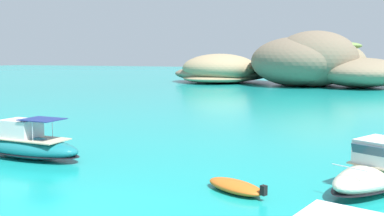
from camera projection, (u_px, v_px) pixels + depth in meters
islet_large at (313, 62)px, 79.26m from camera, size 30.43×32.36×9.63m
islet_small at (220, 72)px, 87.95m from camera, size 27.99×28.42×5.76m
motorboat_cream at (382, 171)px, 17.14m from camera, size 4.78×6.86×1.97m
motorboat_teal at (26, 145)px, 22.15m from camera, size 6.64×2.14×2.07m
dinghy_tender at (235, 186)px, 16.52m from camera, size 2.82×2.14×0.58m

